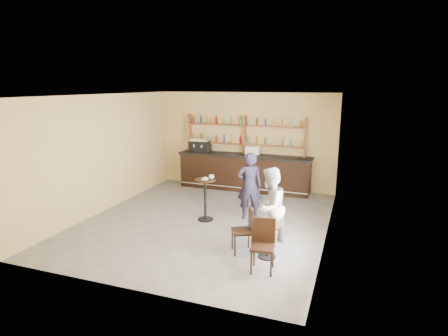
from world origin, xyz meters
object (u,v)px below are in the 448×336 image
(espresso_machine, at_px, (200,145))
(chair_west, at_px, (242,231))
(pastry_case, at_px, (253,151))
(cafe_table, at_px, (267,241))
(bar_counter, at_px, (244,172))
(man_main, at_px, (249,186))
(patron_second, at_px, (270,207))
(pedestal_table, at_px, (205,200))
(chair_south, at_px, (263,247))

(espresso_machine, height_order, chair_west, espresso_machine)
(pastry_case, relative_size, cafe_table, 0.69)
(bar_counter, relative_size, cafe_table, 6.28)
(man_main, bearing_deg, espresso_machine, -65.91)
(pastry_case, relative_size, patron_second, 0.28)
(espresso_machine, bearing_deg, pedestal_table, -66.06)
(patron_second, bearing_deg, man_main, -135.81)
(pedestal_table, distance_m, chair_south, 2.99)
(chair_west, bearing_deg, pedestal_table, -163.61)
(pastry_case, distance_m, man_main, 2.71)
(bar_counter, bearing_deg, espresso_machine, 180.00)
(chair_west, bearing_deg, espresso_machine, -175.09)
(pastry_case, height_order, man_main, man_main)
(espresso_machine, xyz_separation_m, chair_south, (3.51, -5.25, -0.94))
(pastry_case, distance_m, chair_west, 4.79)
(pastry_case, xyz_separation_m, cafe_table, (1.58, -4.65, -0.99))
(espresso_machine, xyz_separation_m, pastry_case, (1.88, 0.00, -0.09))
(chair_west, relative_size, patron_second, 0.55)
(pedestal_table, bearing_deg, cafe_table, -38.04)
(chair_west, bearing_deg, patron_second, 112.00)
(bar_counter, distance_m, cafe_table, 5.03)
(pedestal_table, height_order, man_main, man_main)
(espresso_machine, xyz_separation_m, man_main, (2.49, -2.60, -0.55))
(pedestal_table, relative_size, cafe_table, 1.54)
(espresso_machine, relative_size, patron_second, 0.38)
(pedestal_table, relative_size, chair_south, 1.10)
(pastry_case, relative_size, man_main, 0.27)
(cafe_table, xyz_separation_m, patron_second, (-0.10, 0.58, 0.52))
(man_main, xyz_separation_m, chair_south, (1.02, -2.65, -0.39))
(cafe_table, distance_m, patron_second, 0.78)
(espresso_machine, relative_size, pedestal_table, 0.60)
(chair_west, distance_m, chair_south, 0.88)
(chair_west, height_order, patron_second, patron_second)
(chair_south, bearing_deg, bar_counter, 103.32)
(pedestal_table, bearing_deg, man_main, 24.80)
(pastry_case, xyz_separation_m, chair_south, (1.63, -5.25, -0.85))
(man_main, distance_m, cafe_table, 2.33)
(cafe_table, relative_size, chair_south, 0.71)
(patron_second, bearing_deg, pastry_case, -146.34)
(bar_counter, relative_size, patron_second, 2.54)
(espresso_machine, distance_m, chair_west, 5.53)
(pastry_case, distance_m, pedestal_table, 3.21)
(espresso_machine, height_order, patron_second, patron_second)
(pastry_case, height_order, chair_west, pastry_case)
(bar_counter, relative_size, chair_south, 4.47)
(pedestal_table, bearing_deg, patron_second, -27.43)
(pedestal_table, bearing_deg, chair_south, -46.53)
(cafe_table, xyz_separation_m, chair_south, (0.05, -0.60, 0.14))
(bar_counter, xyz_separation_m, patron_second, (1.79, -4.07, 0.27))
(pedestal_table, xyz_separation_m, chair_south, (2.06, -2.17, -0.05))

